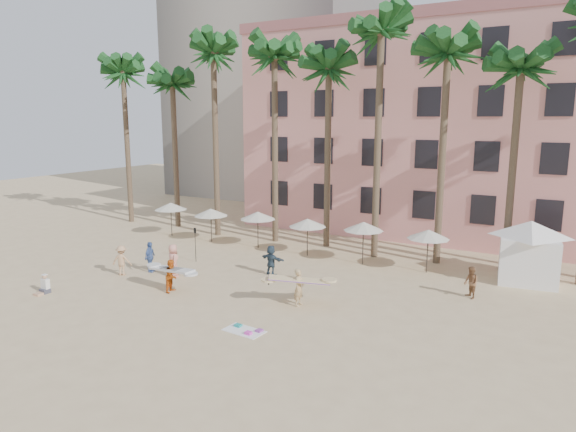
{
  "coord_description": "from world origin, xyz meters",
  "views": [
    {
      "loc": [
        14.33,
        -17.22,
        9.12
      ],
      "look_at": [
        1.19,
        6.0,
        4.0
      ],
      "focal_mm": 32.0,
      "sensor_mm": 36.0,
      "label": 1
    }
  ],
  "objects_px": {
    "pink_hotel": "(476,132)",
    "cabana": "(529,246)",
    "carrier_white": "(172,275)",
    "carrier_yellow": "(299,285)"
  },
  "relations": [
    {
      "from": "pink_hotel",
      "to": "carrier_yellow",
      "type": "relative_size",
      "value": 11.81
    },
    {
      "from": "carrier_white",
      "to": "carrier_yellow",
      "type": "bearing_deg",
      "value": 12.38
    },
    {
      "from": "pink_hotel",
      "to": "carrier_yellow",
      "type": "distance_m",
      "value": 23.45
    },
    {
      "from": "cabana",
      "to": "carrier_yellow",
      "type": "xyz_separation_m",
      "value": [
        -9.43,
        -9.71,
        -1.02
      ]
    },
    {
      "from": "cabana",
      "to": "carrier_white",
      "type": "distance_m",
      "value": 19.8
    },
    {
      "from": "carrier_yellow",
      "to": "cabana",
      "type": "bearing_deg",
      "value": 45.84
    },
    {
      "from": "carrier_white",
      "to": "cabana",
      "type": "bearing_deg",
      "value": 34.56
    },
    {
      "from": "pink_hotel",
      "to": "carrier_white",
      "type": "xyz_separation_m",
      "value": [
        -10.9,
        -23.53,
        -7.06
      ]
    },
    {
      "from": "pink_hotel",
      "to": "cabana",
      "type": "height_order",
      "value": "pink_hotel"
    },
    {
      "from": "pink_hotel",
      "to": "carrier_white",
      "type": "relative_size",
      "value": 12.21
    }
  ]
}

